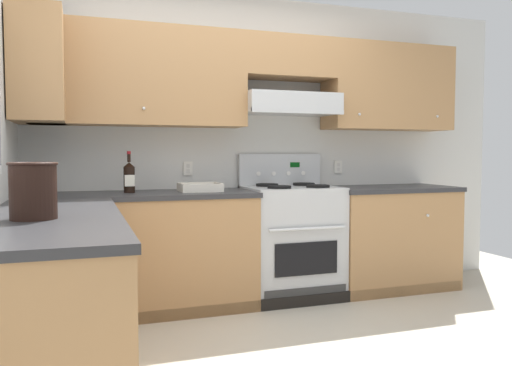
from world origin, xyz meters
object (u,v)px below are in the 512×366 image
Objects in this scene: stove at (292,240)px; wine_bottle at (129,177)px; bucket at (33,190)px; bowl at (200,189)px.

wine_bottle reaches higher than stove.
wine_bottle is 1.54m from bucket.
wine_bottle is at bearing 69.16° from bucket.
wine_bottle is (-1.32, 0.02, 0.55)m from stove.
wine_bottle is at bearing 176.73° from bowl.
wine_bottle reaches higher than bowl.
bowl is at bearing 52.44° from bucket.
wine_bottle is 0.98× the size of bowl.
bucket reaches higher than bowl.
wine_bottle is 0.55m from bowl.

